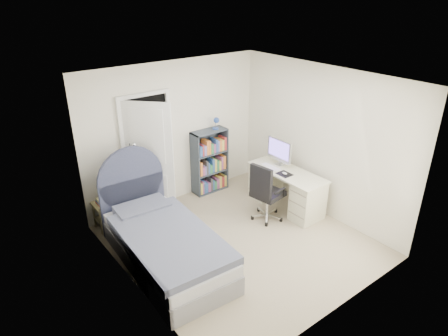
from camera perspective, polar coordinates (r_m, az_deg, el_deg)
room_shell at (r=5.63m, az=2.42°, el=-0.01°), size 3.50×3.70×2.60m
door at (r=6.62m, az=-10.70°, el=1.48°), size 0.92×0.62×2.06m
bed at (r=5.77m, az=-8.66°, el=-10.35°), size 1.20×2.34×1.41m
nightstand at (r=6.68m, az=-16.64°, el=-5.58°), size 0.36×0.36×0.54m
floor_lamp at (r=6.73m, az=-12.54°, el=-2.84°), size 0.19×0.19×1.36m
bookcase at (r=7.47m, az=-1.99°, el=0.70°), size 0.68×0.29×1.43m
desk at (r=7.04m, az=8.80°, el=-2.76°), size 0.57×1.43×1.18m
office_chair at (r=6.53m, az=5.89°, el=-3.19°), size 0.55×0.56×1.02m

